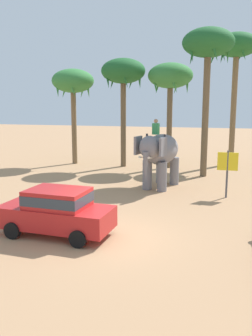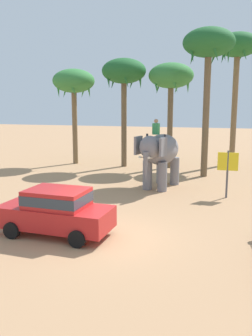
# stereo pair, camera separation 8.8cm
# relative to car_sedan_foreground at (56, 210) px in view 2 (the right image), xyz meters

# --- Properties ---
(ground_plane) EXTENTS (120.00, 120.00, 0.00)m
(ground_plane) POSITION_rel_car_sedan_foreground_xyz_m (1.71, 0.20, -0.93)
(ground_plane) COLOR tan
(car_sedan_foreground) EXTENTS (4.19, 2.05, 1.70)m
(car_sedan_foreground) POSITION_rel_car_sedan_foreground_xyz_m (0.00, 0.00, 0.00)
(car_sedan_foreground) COLOR red
(car_sedan_foreground) RESTS_ON ground
(elephant_with_mahout) EXTENTS (2.33, 4.01, 3.88)m
(elephant_with_mahout) POSITION_rel_car_sedan_foreground_xyz_m (2.28, 8.30, 1.06)
(elephant_with_mahout) COLOR slate
(elephant_with_mahout) RESTS_ON ground
(palm_tree_behind_elephant) EXTENTS (3.20, 3.20, 7.90)m
(palm_tree_behind_elephant) POSITION_rel_car_sedan_foreground_xyz_m (-1.57, 14.48, 5.85)
(palm_tree_behind_elephant) COLOR brown
(palm_tree_behind_elephant) RESTS_ON ground
(palm_tree_near_hut) EXTENTS (3.20, 3.20, 7.28)m
(palm_tree_near_hut) POSITION_rel_car_sedan_foreground_xyz_m (-5.63, 14.76, 5.27)
(palm_tree_near_hut) COLOR brown
(palm_tree_near_hut) RESTS_ON ground
(palm_tree_left_of_road) EXTENTS (3.20, 3.20, 7.54)m
(palm_tree_left_of_road) POSITION_rel_car_sedan_foreground_xyz_m (1.80, 14.92, 5.51)
(palm_tree_left_of_road) COLOR brown
(palm_tree_left_of_road) RESTS_ON ground
(palm_tree_far_back) EXTENTS (3.20, 3.20, 9.28)m
(palm_tree_far_back) POSITION_rel_car_sedan_foreground_xyz_m (4.48, 12.27, 7.13)
(palm_tree_far_back) COLOR brown
(palm_tree_far_back) RESTS_ON ground
(palm_tree_leaning_seaward) EXTENTS (3.20, 3.20, 9.87)m
(palm_tree_leaning_seaward) POSITION_rel_car_sedan_foreground_xyz_m (6.28, 17.70, 7.67)
(palm_tree_leaning_seaward) COLOR brown
(palm_tree_leaning_seaward) RESTS_ON ground
(signboard_yellow) EXTENTS (1.00, 0.10, 2.40)m
(signboard_yellow) POSITION_rel_car_sedan_foreground_xyz_m (5.92, 7.05, 0.76)
(signboard_yellow) COLOR #4C4C51
(signboard_yellow) RESTS_ON ground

